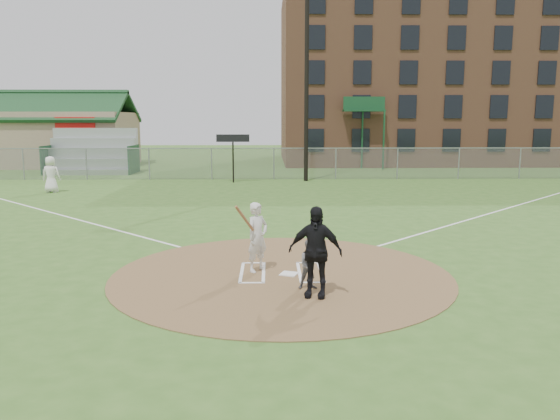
{
  "coord_description": "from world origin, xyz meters",
  "views": [
    {
      "loc": [
        -0.3,
        -13.12,
        3.81
      ],
      "look_at": [
        0.0,
        2.0,
        1.3
      ],
      "focal_mm": 35.0,
      "sensor_mm": 36.0,
      "label": 1
    }
  ],
  "objects_px": {
    "umpire": "(315,252)",
    "ondeck_player": "(51,174)",
    "catcher": "(310,264)",
    "home_plate": "(289,274)",
    "batter_at_plate": "(257,237)"
  },
  "relations": [
    {
      "from": "home_plate",
      "to": "umpire",
      "type": "height_order",
      "value": "umpire"
    },
    {
      "from": "catcher",
      "to": "batter_at_plate",
      "type": "distance_m",
      "value": 1.94
    },
    {
      "from": "ondeck_player",
      "to": "batter_at_plate",
      "type": "relative_size",
      "value": 1.07
    },
    {
      "from": "home_plate",
      "to": "ondeck_player",
      "type": "height_order",
      "value": "ondeck_player"
    },
    {
      "from": "home_plate",
      "to": "ondeck_player",
      "type": "bearing_deg",
      "value": 127.17
    },
    {
      "from": "catcher",
      "to": "umpire",
      "type": "distance_m",
      "value": 0.69
    },
    {
      "from": "catcher",
      "to": "ondeck_player",
      "type": "bearing_deg",
      "value": 120.23
    },
    {
      "from": "umpire",
      "to": "ondeck_player",
      "type": "height_order",
      "value": "umpire"
    },
    {
      "from": "batter_at_plate",
      "to": "home_plate",
      "type": "bearing_deg",
      "value": -21.76
    },
    {
      "from": "catcher",
      "to": "ondeck_player",
      "type": "distance_m",
      "value": 21.08
    },
    {
      "from": "catcher",
      "to": "umpire",
      "type": "relative_size",
      "value": 0.57
    },
    {
      "from": "catcher",
      "to": "ondeck_player",
      "type": "relative_size",
      "value": 0.59
    },
    {
      "from": "catcher",
      "to": "umpire",
      "type": "xyz_separation_m",
      "value": [
        0.06,
        -0.54,
        0.43
      ]
    },
    {
      "from": "home_plate",
      "to": "batter_at_plate",
      "type": "distance_m",
      "value": 1.21
    },
    {
      "from": "batter_at_plate",
      "to": "umpire",
      "type": "bearing_deg",
      "value": -57.42
    }
  ]
}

